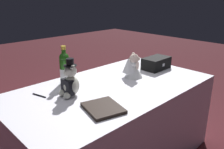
{
  "coord_description": "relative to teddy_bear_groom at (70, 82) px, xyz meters",
  "views": [
    {
      "loc": [
        -1.22,
        -1.26,
        1.42
      ],
      "look_at": [
        0.0,
        0.0,
        0.81
      ],
      "focal_mm": 37.17,
      "sensor_mm": 36.0,
      "label": 1
    }
  ],
  "objects": [
    {
      "name": "reception_table",
      "position": [
        0.35,
        -0.08,
        -0.46
      ],
      "size": [
        1.72,
        0.95,
        0.71
      ],
      "primitive_type": "cube",
      "color": "white",
      "rests_on": "ground_plane"
    },
    {
      "name": "teddy_bear_groom",
      "position": [
        0.0,
        0.0,
        0.0
      ],
      "size": [
        0.15,
        0.16,
        0.28
      ],
      "color": "silver",
      "rests_on": "reception_table"
    },
    {
      "name": "teddy_bear_bride",
      "position": [
        0.63,
        -0.05,
        -0.01
      ],
      "size": [
        0.21,
        0.2,
        0.22
      ],
      "color": "white",
      "rests_on": "reception_table"
    },
    {
      "name": "champagne_bottle",
      "position": [
        0.12,
        0.24,
        0.03
      ],
      "size": [
        0.08,
        0.08,
        0.32
      ],
      "color": "#1B5213",
      "rests_on": "reception_table"
    },
    {
      "name": "signing_pen",
      "position": [
        -0.17,
        0.16,
        -0.1
      ],
      "size": [
        0.05,
        0.14,
        0.01
      ],
      "color": "black",
      "rests_on": "reception_table"
    },
    {
      "name": "gift_case_black",
      "position": [
        0.99,
        -0.05,
        -0.05
      ],
      "size": [
        0.28,
        0.18,
        0.12
      ],
      "color": "black",
      "rests_on": "reception_table"
    },
    {
      "name": "guestbook",
      "position": [
        0.02,
        -0.33,
        -0.09
      ],
      "size": [
        0.28,
        0.3,
        0.02
      ],
      "primitive_type": "cube",
      "rotation": [
        0.0,
        0.0,
        -0.26
      ],
      "color": "black",
      "rests_on": "reception_table"
    }
  ]
}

